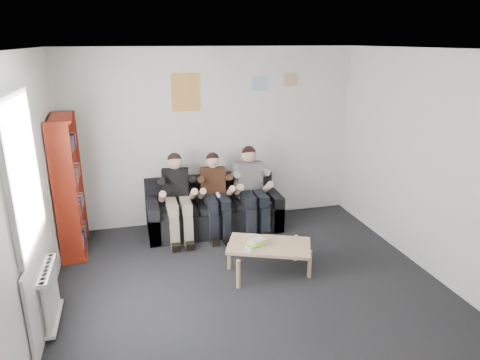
{
  "coord_description": "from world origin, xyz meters",
  "views": [
    {
      "loc": [
        -1.26,
        -3.88,
        2.79
      ],
      "look_at": [
        0.11,
        1.3,
        1.03
      ],
      "focal_mm": 32.0,
      "sensor_mm": 36.0,
      "label": 1
    }
  ],
  "objects_px": {
    "bookshelf": "(69,186)",
    "person_right": "(252,191)",
    "coffee_table": "(269,248)",
    "sofa": "(213,211)",
    "person_left": "(178,198)",
    "person_middle": "(216,195)"
  },
  "relations": [
    {
      "from": "bookshelf",
      "to": "person_middle",
      "type": "distance_m",
      "value": 2.02
    },
    {
      "from": "coffee_table",
      "to": "person_right",
      "type": "bearing_deg",
      "value": 82.8
    },
    {
      "from": "sofa",
      "to": "coffee_table",
      "type": "distance_m",
      "value": 1.57
    },
    {
      "from": "person_middle",
      "to": "person_right",
      "type": "distance_m",
      "value": 0.56
    },
    {
      "from": "bookshelf",
      "to": "person_middle",
      "type": "bearing_deg",
      "value": -3.56
    },
    {
      "from": "sofa",
      "to": "person_right",
      "type": "bearing_deg",
      "value": -18.88
    },
    {
      "from": "person_left",
      "to": "coffee_table",
      "type": "bearing_deg",
      "value": -45.96
    },
    {
      "from": "bookshelf",
      "to": "person_left",
      "type": "xyz_separation_m",
      "value": [
        1.43,
        0.04,
        -0.32
      ]
    },
    {
      "from": "bookshelf",
      "to": "person_middle",
      "type": "xyz_separation_m",
      "value": [
        1.99,
        0.04,
        -0.33
      ]
    },
    {
      "from": "bookshelf",
      "to": "person_right",
      "type": "relative_size",
      "value": 1.47
    },
    {
      "from": "coffee_table",
      "to": "person_right",
      "type": "distance_m",
      "value": 1.36
    },
    {
      "from": "person_right",
      "to": "sofa",
      "type": "bearing_deg",
      "value": 151.42
    },
    {
      "from": "sofa",
      "to": "person_right",
      "type": "distance_m",
      "value": 0.69
    },
    {
      "from": "sofa",
      "to": "person_middle",
      "type": "height_order",
      "value": "person_middle"
    },
    {
      "from": "bookshelf",
      "to": "person_right",
      "type": "bearing_deg",
      "value": -3.87
    },
    {
      "from": "coffee_table",
      "to": "sofa",
      "type": "bearing_deg",
      "value": 104.49
    },
    {
      "from": "sofa",
      "to": "person_left",
      "type": "distance_m",
      "value": 0.68
    },
    {
      "from": "sofa",
      "to": "coffee_table",
      "type": "xyz_separation_m",
      "value": [
        0.39,
        -1.51,
        0.07
      ]
    },
    {
      "from": "sofa",
      "to": "person_middle",
      "type": "bearing_deg",
      "value": -90.0
    },
    {
      "from": "coffee_table",
      "to": "person_middle",
      "type": "height_order",
      "value": "person_middle"
    },
    {
      "from": "person_left",
      "to": "person_right",
      "type": "relative_size",
      "value": 0.98
    },
    {
      "from": "person_right",
      "to": "coffee_table",
      "type": "bearing_deg",
      "value": -106.9
    }
  ]
}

